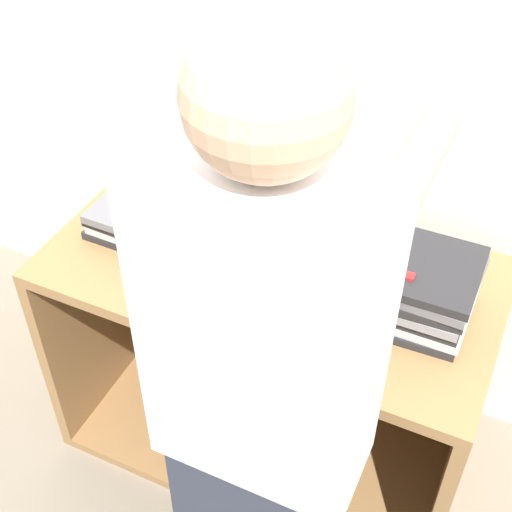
# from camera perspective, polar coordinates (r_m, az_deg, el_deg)

# --- Properties ---
(wall_back) EXTENTS (8.00, 0.05, 2.40)m
(wall_back) POSITION_cam_1_polar(r_m,az_deg,el_deg) (2.03, 6.53, 15.39)
(wall_back) COLOR silver
(wall_back) RESTS_ON ground_plane
(cart) EXTENTS (1.23, 0.65, 0.78)m
(cart) POSITION_cam_1_polar(r_m,az_deg,el_deg) (2.26, 1.86, -7.08)
(cart) COLOR olive
(cart) RESTS_ON ground_plane
(laptop_open) EXTENTS (0.33, 0.37, 0.24)m
(laptop_open) POSITION_cam_1_polar(r_m,az_deg,el_deg) (1.94, 1.98, 1.28)
(laptop_open) COLOR #333338
(laptop_open) RESTS_ON cart
(laptop_stack_left) EXTENTS (0.35, 0.27, 0.10)m
(laptop_stack_left) POSITION_cam_1_polar(r_m,az_deg,el_deg) (2.04, -7.98, 3.01)
(laptop_stack_left) COLOR #232326
(laptop_stack_left) RESTS_ON cart
(laptop_stack_right) EXTENTS (0.35, 0.27, 0.17)m
(laptop_stack_right) POSITION_cam_1_polar(r_m,az_deg,el_deg) (1.80, 11.82, -2.22)
(laptop_stack_right) COLOR #232326
(laptop_stack_right) RESTS_ON cart
(person) EXTENTS (0.40, 0.53, 1.75)m
(person) POSITION_cam_1_polar(r_m,az_deg,el_deg) (1.45, 0.66, -13.98)
(person) COLOR #2D3342
(person) RESTS_ON ground_plane
(inventory_tag) EXTENTS (0.06, 0.02, 0.01)m
(inventory_tag) POSITION_cam_1_polar(r_m,az_deg,el_deg) (1.69, 11.59, -1.42)
(inventory_tag) COLOR red
(inventory_tag) RESTS_ON laptop_stack_right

